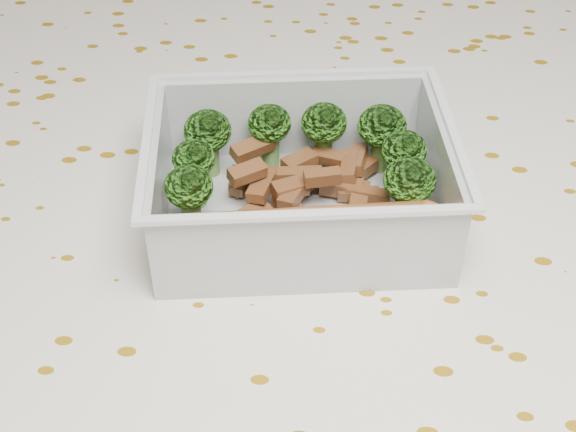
{
  "coord_description": "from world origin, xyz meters",
  "views": [
    {
      "loc": [
        0.02,
        -0.32,
        1.06
      ],
      "look_at": [
        -0.0,
        -0.0,
        0.78
      ],
      "focal_mm": 50.0,
      "sensor_mm": 36.0,
      "label": 1
    }
  ],
  "objects": [
    {
      "name": "dining_table",
      "position": [
        0.0,
        0.0,
        0.67
      ],
      "size": [
        1.4,
        0.9,
        0.75
      ],
      "color": "brown",
      "rests_on": "ground"
    },
    {
      "name": "lunch_container",
      "position": [
        0.0,
        0.02,
        0.78
      ],
      "size": [
        0.18,
        0.15,
        0.06
      ],
      "color": "silver",
      "rests_on": "tablecloth"
    },
    {
      "name": "broccoli_florets",
      "position": [
        0.01,
        0.05,
        0.79
      ],
      "size": [
        0.15,
        0.09,
        0.04
      ],
      "color": "#608C3F",
      "rests_on": "lunch_container"
    },
    {
      "name": "tablecloth",
      "position": [
        0.0,
        0.0,
        0.72
      ],
      "size": [
        1.46,
        0.96,
        0.19
      ],
      "color": "silver",
      "rests_on": "dining_table"
    },
    {
      "name": "meat_pile",
      "position": [
        0.01,
        0.04,
        0.77
      ],
      "size": [
        0.1,
        0.07,
        0.03
      ],
      "color": "brown",
      "rests_on": "lunch_container"
    },
    {
      "name": "sausage",
      "position": [
        0.01,
        -0.01,
        0.78
      ],
      "size": [
        0.15,
        0.04,
        0.03
      ],
      "color": "#B15F2B",
      "rests_on": "lunch_container"
    }
  ]
}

